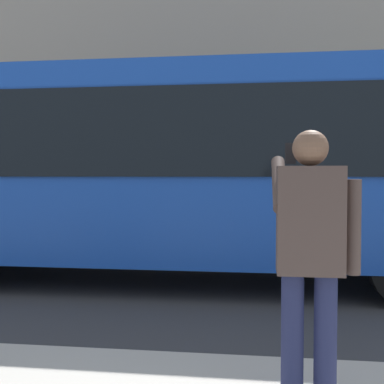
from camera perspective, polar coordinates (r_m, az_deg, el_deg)
name	(u,v)px	position (r m, az deg, el deg)	size (l,w,h in m)	color
ground_plane	(261,280)	(7.49, 8.06, -10.11)	(60.00, 60.00, 0.00)	#38383A
building_facade_far	(261,19)	(14.79, 8.04, 19.42)	(28.00, 1.55, 12.00)	#A89E8E
red_bus	(175,167)	(7.18, -2.06, 2.92)	(9.05, 2.54, 3.08)	#1947AD
pedestrian_photographer	(310,246)	(3.10, 13.65, -6.11)	(0.53, 0.52, 1.70)	#1E2347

